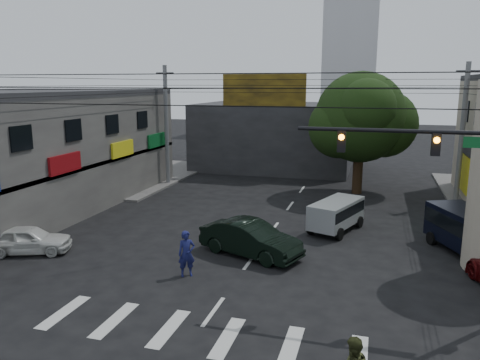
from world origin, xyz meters
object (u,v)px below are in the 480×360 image
at_px(street_tree, 360,118).
at_px(dark_sedan, 250,239).
at_px(white_compact, 28,240).
at_px(utility_pole_far_right, 462,134).
at_px(traffic_officer, 187,254).
at_px(silver_minivan, 336,216).
at_px(navy_van, 473,235).
at_px(utility_pole_far_left, 166,126).
at_px(traffic_gantry, 461,178).

relative_size(street_tree, dark_sedan, 1.68).
relative_size(dark_sedan, white_compact, 1.25).
distance_m(street_tree, dark_sedan, 15.65).
xyz_separation_m(utility_pole_far_right, traffic_officer, (-12.59, -16.36, -3.64)).
bearing_deg(traffic_officer, silver_minivan, 23.72).
bearing_deg(navy_van, utility_pole_far_left, 37.89).
height_order(street_tree, white_compact, street_tree).
height_order(traffic_gantry, white_compact, traffic_gantry).
height_order(silver_minivan, traffic_officer, traffic_officer).
xyz_separation_m(white_compact, traffic_officer, (8.17, -0.40, 0.31)).
relative_size(dark_sedan, traffic_officer, 2.69).
distance_m(white_compact, navy_van, 20.62).
height_order(utility_pole_far_right, dark_sedan, utility_pole_far_right).
height_order(utility_pole_far_left, silver_minivan, utility_pole_far_left).
bearing_deg(street_tree, white_compact, -130.08).
relative_size(utility_pole_far_left, navy_van, 1.69).
height_order(utility_pole_far_left, white_compact, utility_pole_far_left).
height_order(utility_pole_far_left, navy_van, utility_pole_far_left).
relative_size(traffic_gantry, navy_van, 1.32).
bearing_deg(traffic_gantry, utility_pole_far_right, 81.06).
distance_m(street_tree, utility_pole_far_left, 14.56).
bearing_deg(white_compact, traffic_officer, -113.38).
height_order(dark_sedan, navy_van, navy_van).
distance_m(traffic_gantry, dark_sedan, 9.68).
bearing_deg(dark_sedan, silver_minivan, -15.28).
height_order(street_tree, traffic_officer, street_tree).
bearing_deg(traffic_gantry, street_tree, 101.99).
relative_size(traffic_gantry, white_compact, 1.73).
bearing_deg(white_compact, navy_van, -95.48).
xyz_separation_m(traffic_gantry, dark_sedan, (-8.00, 3.66, -4.02)).
distance_m(traffic_gantry, white_compact, 18.60).
bearing_deg(traffic_gantry, navy_van, 74.19).
bearing_deg(street_tree, navy_van, -64.04).
xyz_separation_m(street_tree, navy_van, (5.64, -11.59, -4.45)).
distance_m(traffic_gantry, navy_van, 7.68).
xyz_separation_m(street_tree, white_compact, (-14.27, -16.96, -4.82)).
bearing_deg(utility_pole_far_right, traffic_officer, -127.59).
relative_size(street_tree, white_compact, 2.09).
distance_m(silver_minivan, traffic_officer, 9.55).
relative_size(street_tree, silver_minivan, 2.08).
distance_m(traffic_gantry, traffic_officer, 10.66).
relative_size(traffic_gantry, dark_sedan, 1.39).
distance_m(white_compact, silver_minivan, 15.49).
xyz_separation_m(utility_pole_far_left, white_compact, (0.23, -15.96, -3.94)).
xyz_separation_m(white_compact, silver_minivan, (13.57, 7.47, 0.17)).
bearing_deg(white_compact, utility_pole_far_left, -19.73).
height_order(traffic_gantry, traffic_officer, traffic_gantry).
bearing_deg(street_tree, utility_pole_far_left, -176.05).
bearing_deg(dark_sedan, traffic_officer, 167.93).
xyz_separation_m(traffic_gantry, navy_van, (1.82, 6.42, -3.81)).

